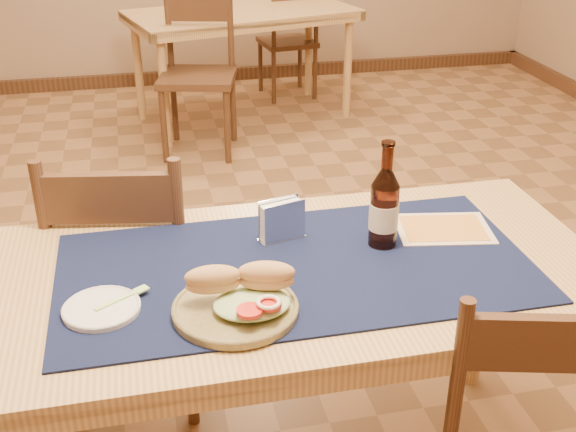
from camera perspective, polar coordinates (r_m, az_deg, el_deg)
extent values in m
cube|color=#976A41|center=(2.92, -2.98, -8.99)|extent=(6.00, 7.00, 0.02)
cylinder|color=tan|center=(2.32, -19.15, -10.25)|extent=(0.06, 0.06, 0.71)
cylinder|color=tan|center=(2.54, 15.07, -6.19)|extent=(0.06, 0.06, 0.71)
cube|color=tan|center=(1.86, 0.66, -4.67)|extent=(1.60, 0.80, 0.04)
cube|color=#0E1433|center=(1.84, 0.67, -4.07)|extent=(1.20, 0.60, 0.01)
cube|color=#492B1A|center=(6.05, -8.65, 10.81)|extent=(6.00, 0.06, 0.10)
cylinder|color=tan|center=(4.61, -9.73, 9.58)|extent=(0.06, 0.06, 0.71)
cylinder|color=tan|center=(5.13, 4.74, 11.64)|extent=(0.06, 0.06, 0.71)
cylinder|color=tan|center=(5.15, -11.73, 11.24)|extent=(0.06, 0.06, 0.71)
cylinder|color=tan|center=(5.62, 1.64, 13.07)|extent=(0.06, 0.06, 0.71)
cube|color=tan|center=(5.00, -3.64, 15.70)|extent=(1.62, 1.08, 0.04)
cylinder|color=#492B1A|center=(2.67, -7.14, -6.58)|extent=(0.04, 0.04, 0.47)
cylinder|color=#492B1A|center=(2.73, -15.07, -6.60)|extent=(0.04, 0.04, 0.47)
cylinder|color=#492B1A|center=(2.37, -7.75, -11.61)|extent=(0.04, 0.04, 0.47)
cylinder|color=#492B1A|center=(2.44, -16.78, -11.47)|extent=(0.04, 0.04, 0.47)
cube|color=#492B1A|center=(2.42, -12.21, -4.42)|extent=(0.51, 0.51, 0.04)
cube|color=#492B1A|center=(2.07, -13.98, 1.38)|extent=(0.38, 0.10, 0.15)
cylinder|color=#492B1A|center=(2.10, -8.57, -1.58)|extent=(0.04, 0.04, 0.48)
cylinder|color=#492B1A|center=(2.17, -18.48, -1.73)|extent=(0.04, 0.04, 0.48)
cube|color=#492B1A|center=(1.65, 19.63, -9.47)|extent=(0.34, 0.11, 0.13)
cylinder|color=#492B1A|center=(1.67, 13.21, -12.80)|extent=(0.03, 0.03, 0.44)
cylinder|color=#492B1A|center=(4.40, -9.79, 7.09)|extent=(0.04, 0.04, 0.47)
cylinder|color=#492B1A|center=(4.34, -4.83, 7.13)|extent=(0.04, 0.04, 0.47)
cylinder|color=#492B1A|center=(4.75, -8.98, 8.65)|extent=(0.04, 0.04, 0.47)
cylinder|color=#492B1A|center=(4.70, -4.36, 8.70)|extent=(0.04, 0.04, 0.47)
cube|color=#492B1A|center=(4.47, -7.16, 10.80)|extent=(0.54, 0.54, 0.04)
cube|color=#492B1A|center=(4.58, -7.08, 15.95)|extent=(0.38, 0.12, 0.15)
cylinder|color=#492B1A|center=(4.63, -9.39, 14.33)|extent=(0.04, 0.04, 0.49)
cylinder|color=#492B1A|center=(4.58, -4.57, 14.45)|extent=(0.04, 0.04, 0.49)
cylinder|color=#492B1A|center=(5.84, 0.95, 12.09)|extent=(0.03, 0.03, 0.41)
cylinder|color=#492B1A|center=(5.74, -2.19, 11.81)|extent=(0.03, 0.03, 0.41)
cylinder|color=#492B1A|center=(5.55, 2.14, 11.27)|extent=(0.03, 0.03, 0.41)
cylinder|color=#492B1A|center=(5.44, -1.13, 10.96)|extent=(0.03, 0.03, 0.41)
cube|color=#492B1A|center=(5.59, -0.06, 13.58)|extent=(0.43, 0.43, 0.04)
cube|color=#492B1A|center=(5.36, 0.58, 16.48)|extent=(0.33, 0.07, 0.13)
cylinder|color=#492B1A|center=(5.44, 2.26, 15.45)|extent=(0.03, 0.03, 0.42)
cylinder|color=#492B1A|center=(5.33, -1.14, 15.22)|extent=(0.03, 0.03, 0.42)
cylinder|color=olive|center=(1.67, -4.18, -7.33)|extent=(0.29, 0.29, 0.02)
torus|color=olive|center=(1.67, -4.19, -7.15)|extent=(0.29, 0.29, 0.01)
ellipsoid|color=#B7D794|center=(1.64, -2.88, -6.93)|extent=(0.18, 0.14, 0.03)
ellipsoid|color=tan|center=(1.65, -5.97, -5.06)|extent=(0.13, 0.06, 0.07)
ellipsoid|color=tan|center=(1.66, -1.71, -4.79)|extent=(0.14, 0.08, 0.07)
cylinder|color=red|center=(1.59, -3.06, -7.48)|extent=(0.06, 0.06, 0.01)
cylinder|color=red|center=(1.60, -1.45, -6.98)|extent=(0.05, 0.05, 0.01)
torus|color=white|center=(1.59, -1.55, -6.83)|extent=(0.06, 0.06, 0.01)
cylinder|color=silver|center=(1.73, -14.52, -7.09)|extent=(0.18, 0.18, 0.01)
torus|color=silver|center=(1.72, -14.54, -6.95)|extent=(0.18, 0.18, 0.01)
cube|color=#ADE67E|center=(1.73, -13.45, -6.54)|extent=(0.10, 0.07, 0.00)
cube|color=#ADE67E|center=(1.76, -11.50, -5.69)|extent=(0.04, 0.04, 0.00)
cylinder|color=#3F170B|center=(1.92, 7.56, 0.04)|extent=(0.08, 0.08, 0.17)
cone|color=#3F170B|center=(1.87, 7.76, 2.98)|extent=(0.08, 0.08, 0.05)
cylinder|color=#3F170B|center=(1.85, 7.87, 4.59)|extent=(0.03, 0.03, 0.07)
cylinder|color=#3F170B|center=(1.84, 7.94, 5.70)|extent=(0.04, 0.04, 0.01)
cylinder|color=beige|center=(1.92, 7.56, 0.04)|extent=(0.08, 0.08, 0.07)
cube|color=silver|center=(1.97, -0.50, -1.73)|extent=(0.14, 0.08, 0.00)
cube|color=silver|center=(1.93, -0.23, -0.49)|extent=(0.12, 0.04, 0.11)
cube|color=silver|center=(1.96, -0.77, -0.01)|extent=(0.12, 0.04, 0.11)
cube|color=white|center=(1.95, -0.50, -0.37)|extent=(0.12, 0.06, 0.10)
cube|color=#47ADE3|center=(1.93, -0.28, -0.30)|extent=(0.08, 0.02, 0.04)
cube|color=beige|center=(2.06, 12.17, -0.99)|extent=(0.29, 0.23, 0.00)
cube|color=#CA8334|center=(2.06, 12.18, -0.92)|extent=(0.25, 0.19, 0.00)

